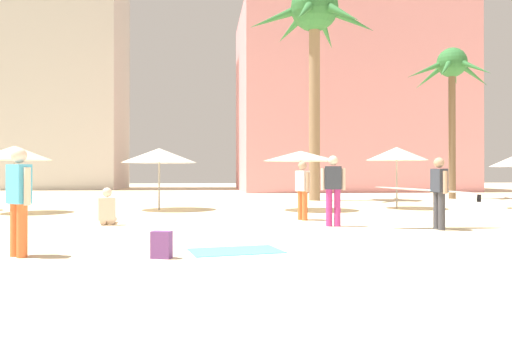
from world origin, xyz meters
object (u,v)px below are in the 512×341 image
object	(u,v)px
cafe_umbrella_4	(14,153)
person_far_left	(108,212)
cafe_umbrella_1	(159,155)
person_far_right	(333,187)
palm_tree_left	(452,75)
person_near_right	(303,188)
cafe_umbrella_2	(301,156)
beach_towel	(236,251)
person_near_left	(437,190)
palm_tree_far_left	(314,23)
person_mid_center	(19,197)
backpack	(162,245)
cafe_umbrella_0	(397,154)

from	to	relation	value
cafe_umbrella_4	person_far_left	xyz separation A→B (m)	(3.79, -4.17, -1.66)
cafe_umbrella_1	person_far_right	xyz separation A→B (m)	(4.77, -6.13, -0.99)
palm_tree_left	person_near_right	xyz separation A→B (m)	(-10.06, -10.78, -5.51)
person_near_right	person_far_right	bearing A→B (deg)	80.24
cafe_umbrella_2	person_near_right	xyz separation A→B (m)	(-0.68, -3.67, -1.03)
palm_tree_left	beach_towel	world-z (taller)	palm_tree_left
cafe_umbrella_1	person_near_left	bearing A→B (deg)	-44.96
palm_tree_far_left	person_near_left	size ratio (longest dim) A/B	3.68
person_near_left	person_far_left	world-z (taller)	person_near_left
palm_tree_left	person_far_left	distance (m)	20.01
beach_towel	person_far_right	distance (m)	4.62
person_near_left	person_near_right	size ratio (longest dim) A/B	1.74
person_mid_center	person_far_left	bearing A→B (deg)	37.73
cafe_umbrella_4	person_far_left	distance (m)	5.88
cafe_umbrella_4	person_near_right	distance (m)	9.72
cafe_umbrella_1	cafe_umbrella_2	bearing A→B (deg)	-8.73
palm_tree_far_left	person_near_left	xyz separation A→B (m)	(0.06, -12.47, -7.68)
cafe_umbrella_1	cafe_umbrella_4	xyz separation A→B (m)	(-4.65, -0.91, 0.03)
person_far_right	person_mid_center	bearing A→B (deg)	134.96
cafe_umbrella_4	beach_towel	size ratio (longest dim) A/B	1.56
cafe_umbrella_4	person_far_right	bearing A→B (deg)	-28.99
cafe_umbrella_2	person_near_right	size ratio (longest dim) A/B	1.62
cafe_umbrella_1	beach_towel	world-z (taller)	cafe_umbrella_1
person_far_right	cafe_umbrella_2	bearing A→B (deg)	9.83
beach_towel	person_mid_center	size ratio (longest dim) A/B	0.88
palm_tree_far_left	beach_towel	world-z (taller)	palm_tree_far_left
cafe_umbrella_4	backpack	world-z (taller)	cafe_umbrella_4
palm_tree_left	person_near_left	world-z (taller)	palm_tree_left
palm_tree_far_left	palm_tree_left	distance (m)	7.81
person_near_left	person_mid_center	xyz separation A→B (m)	(-8.33, -2.97, 0.02)
palm_tree_left	backpack	bearing A→B (deg)	-128.91
cafe_umbrella_4	person_near_left	world-z (taller)	cafe_umbrella_4
cafe_umbrella_1	person_mid_center	distance (m)	10.12
person_far_left	person_mid_center	distance (m)	4.95
cafe_umbrella_4	backpack	xyz separation A→B (m)	(5.58, -9.44, -1.79)
palm_tree_far_left	cafe_umbrella_2	distance (m)	9.33
cafe_umbrella_1	cafe_umbrella_4	distance (m)	4.74
cafe_umbrella_0	person_near_left	distance (m)	7.08
cafe_umbrella_4	backpack	bearing A→B (deg)	-59.42
beach_towel	person_near_right	world-z (taller)	person_near_right
palm_tree_far_left	palm_tree_left	bearing A→B (deg)	6.69
palm_tree_far_left	beach_towel	distance (m)	18.15
cafe_umbrella_2	backpack	world-z (taller)	cafe_umbrella_2
palm_tree_far_left	person_mid_center	world-z (taller)	palm_tree_far_left
cafe_umbrella_0	person_far_right	world-z (taller)	cafe_umbrella_0
cafe_umbrella_2	person_near_right	bearing A→B (deg)	-100.49
person_far_right	person_far_left	xyz separation A→B (m)	(-5.63, 1.04, -0.63)
cafe_umbrella_0	beach_towel	world-z (taller)	cafe_umbrella_0
cafe_umbrella_2	person_far_right	bearing A→B (deg)	-92.73
person_near_right	cafe_umbrella_1	bearing A→B (deg)	-69.57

